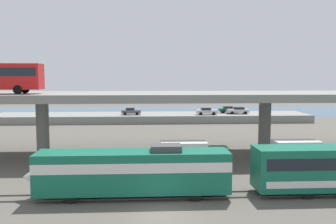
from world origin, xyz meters
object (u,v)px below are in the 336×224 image
Objects in this scene: parked_car_3 at (238,110)px; train_locomotive at (124,170)px; parked_car_2 at (229,109)px; parked_car_1 at (131,111)px; service_truck_east at (193,155)px; parked_car_0 at (207,111)px; service_truck_west at (304,154)px.

train_locomotive is at bearing 66.55° from parked_car_3.
parked_car_2 is at bearing -111.00° from train_locomotive.
parked_car_1 is 23.18m from parked_car_3.
parked_car_1 and parked_car_3 have the same top height.
service_truck_east is 41.48m from parked_car_0.
train_locomotive is 3.60× the size of parked_car_0.
parked_car_0 is at bearing 10.90° from parked_car_3.
parked_car_2 is at bearing -55.88° from parked_car_3.
train_locomotive is 54.28m from parked_car_3.
service_truck_west is 1.52× the size of parked_car_0.
service_truck_west is 42.22m from parked_car_3.
parked_car_3 is at bearing -113.45° from train_locomotive.
parked_car_0 and parked_car_1 have the same top height.
train_locomotive is 3.46× the size of parked_car_3.
parked_car_3 is at bearing 10.90° from parked_car_0.
service_truck_east is 46.44m from parked_car_2.
service_truck_west is at bearing -64.76° from parked_car_1.
service_truck_east is 1.52× the size of parked_car_0.
parked_car_1 is 0.87× the size of parked_car_3.
service_truck_west is 1.00× the size of service_truck_east.
service_truck_west is 1.56× the size of parked_car_2.
parked_car_0 is 16.06m from parked_car_1.
parked_car_3 reaches higher than service_truck_west.
parked_car_2 is (20.01, 52.14, 0.19)m from train_locomotive.
parked_car_2 is 2.83m from parked_car_3.
service_truck_east is (-11.55, 0.00, 0.00)m from service_truck_west.
parked_car_3 is (1.59, -2.34, 0.00)m from parked_car_2.
parked_car_2 is (5.55, 3.71, -0.00)m from parked_car_0.
parked_car_2 and parked_car_3 have the same top height.
parked_car_1 is at bearing 100.92° from service_truck_east.
parked_car_0 is 6.68m from parked_car_2.
service_truck_west is 1.67× the size of parked_car_1.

